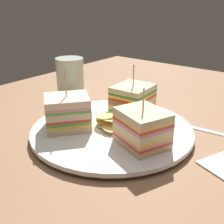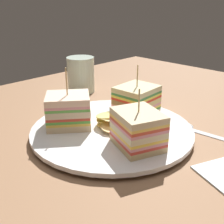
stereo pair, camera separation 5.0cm
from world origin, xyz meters
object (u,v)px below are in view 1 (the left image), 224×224
(plate, at_px, (112,130))
(chip_pile, at_px, (109,121))
(sandwich_wedge_0, at_px, (133,100))
(sandwich_wedge_2, at_px, (142,128))
(drinking_glass, at_px, (70,78))
(spoon, at_px, (189,125))
(sandwich_wedge_1, at_px, (68,112))

(plate, distance_m, chip_pile, 0.02)
(plate, height_order, sandwich_wedge_0, sandwich_wedge_0)
(sandwich_wedge_0, distance_m, chip_pile, 0.08)
(sandwich_wedge_2, relative_size, drinking_glass, 1.05)
(spoon, bearing_deg, chip_pile, 42.81)
(sandwich_wedge_0, bearing_deg, spoon, 106.29)
(sandwich_wedge_0, height_order, sandwich_wedge_1, sandwich_wedge_1)
(sandwich_wedge_2, xyz_separation_m, drinking_glass, (-0.14, -0.31, -0.00))
(sandwich_wedge_0, xyz_separation_m, spoon, (-0.04, 0.11, -0.04))
(plate, bearing_deg, spoon, 140.08)
(plate, xyz_separation_m, sandwich_wedge_0, (-0.08, -0.01, 0.03))
(sandwich_wedge_0, height_order, drinking_glass, sandwich_wedge_0)
(sandwich_wedge_0, height_order, spoon, sandwich_wedge_0)
(plate, xyz_separation_m, sandwich_wedge_1, (0.05, -0.06, 0.03))
(plate, bearing_deg, drinking_glass, -117.50)
(sandwich_wedge_1, relative_size, drinking_glass, 1.19)
(sandwich_wedge_2, distance_m, spoon, 0.14)
(chip_pile, bearing_deg, sandwich_wedge_0, -177.96)
(sandwich_wedge_1, bearing_deg, chip_pile, -10.82)
(sandwich_wedge_1, bearing_deg, sandwich_wedge_2, -39.78)
(chip_pile, bearing_deg, spoon, 138.57)
(chip_pile, bearing_deg, sandwich_wedge_2, 77.18)
(sandwich_wedge_1, relative_size, chip_pile, 1.50)
(sandwich_wedge_1, bearing_deg, spoon, -5.46)
(sandwich_wedge_2, bearing_deg, drinking_glass, -3.13)
(plate, xyz_separation_m, sandwich_wedge_2, (0.02, 0.08, 0.03))
(sandwich_wedge_0, bearing_deg, sandwich_wedge_1, -25.78)
(plate, xyz_separation_m, spoon, (-0.12, 0.10, -0.00))
(plate, distance_m, drinking_glass, 0.26)
(drinking_glass, bearing_deg, spoon, 89.19)
(plate, xyz_separation_m, chip_pile, (0.00, -0.01, 0.02))
(sandwich_wedge_2, bearing_deg, spoon, -77.39)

